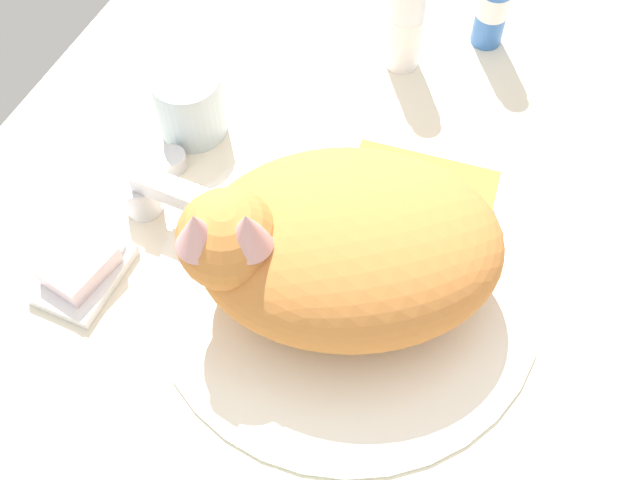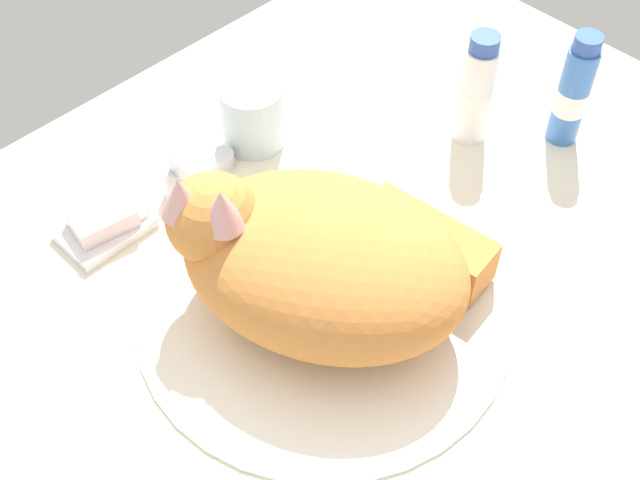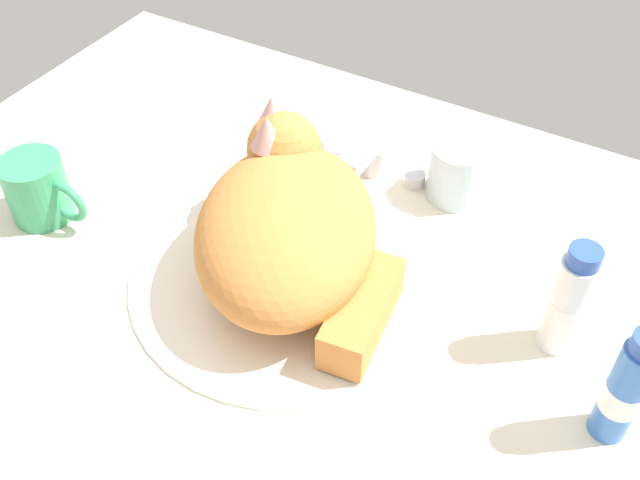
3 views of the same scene
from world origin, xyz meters
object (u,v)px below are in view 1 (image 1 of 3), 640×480
faucet (149,196)px  cat (339,242)px  toothpaste_bottle (406,19)px  rinse_cup (190,104)px  soap_bar (79,266)px

faucet → cat: 20.31cm
faucet → toothpaste_bottle: bearing=-27.4°
cat → rinse_cup: 24.26cm
toothpaste_bottle → cat: bearing=-170.8°
faucet → cat: (-0.10, -19.78, 4.61)cm
faucet → rinse_cup: rinse_cup is taller
soap_bar → toothpaste_bottle: toothpaste_bottle is taller
rinse_cup → soap_bar: 20.22cm
toothpaste_bottle → faucet: bearing=152.6°
soap_bar → cat: bearing=-67.4°
cat → rinse_cup: size_ratio=4.23×
soap_bar → faucet: bearing=-12.2°
toothpaste_bottle → soap_bar: bearing=155.9°
cat → rinse_cup: (11.10, 21.30, -3.40)cm
cat → toothpaste_bottle: cat is taller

